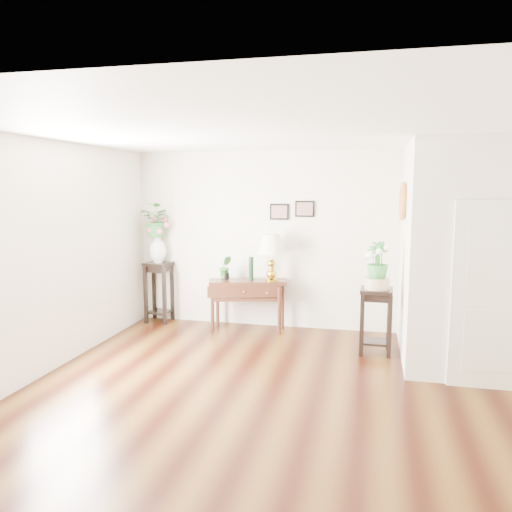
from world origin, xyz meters
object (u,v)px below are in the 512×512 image
(console_table, at_px, (247,305))
(table_lamp, at_px, (271,259))
(plant_stand_a, at_px, (159,292))
(plant_stand_b, at_px, (376,321))

(console_table, distance_m, table_lamp, 0.84)
(console_table, height_order, table_lamp, table_lamp)
(table_lamp, height_order, plant_stand_a, table_lamp)
(table_lamp, bearing_deg, plant_stand_a, 176.22)
(table_lamp, distance_m, plant_stand_a, 2.04)
(plant_stand_a, bearing_deg, plant_stand_b, -13.46)
(table_lamp, height_order, plant_stand_b, table_lamp)
(console_table, bearing_deg, table_lamp, -15.56)
(console_table, bearing_deg, plant_stand_a, 159.73)
(table_lamp, bearing_deg, plant_stand_b, -24.30)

